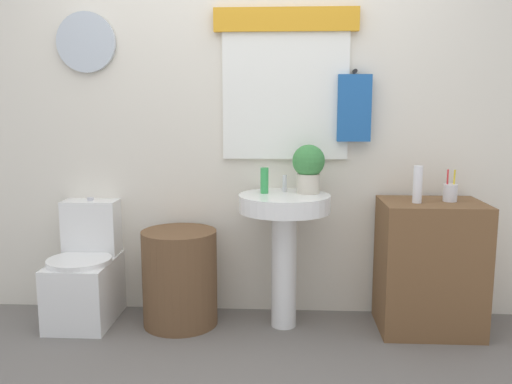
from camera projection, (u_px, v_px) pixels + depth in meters
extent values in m
cube|color=silver|center=(246.00, 109.00, 3.34)|extent=(4.40, 0.10, 2.60)
cube|color=white|center=(285.00, 96.00, 3.25)|extent=(0.77, 0.03, 0.77)
cube|color=gold|center=(286.00, 19.00, 3.17)|extent=(0.87, 0.04, 0.14)
cylinder|color=silver|center=(86.00, 42.00, 3.26)|extent=(0.37, 0.03, 0.37)
cylinder|color=black|center=(355.00, 71.00, 3.20)|extent=(0.02, 0.06, 0.02)
cube|color=#235BA3|center=(354.00, 108.00, 3.21)|extent=(0.20, 0.05, 0.40)
cube|color=white|center=(85.00, 291.00, 3.28)|extent=(0.36, 0.50, 0.39)
cylinder|color=white|center=(79.00, 261.00, 3.18)|extent=(0.38, 0.38, 0.03)
cube|color=white|center=(92.00, 227.00, 3.39)|extent=(0.34, 0.18, 0.34)
cylinder|color=silver|center=(90.00, 199.00, 3.36)|extent=(0.04, 0.04, 0.02)
cylinder|color=brown|center=(180.00, 278.00, 3.23)|extent=(0.45, 0.45, 0.58)
cylinder|color=white|center=(284.00, 269.00, 3.19)|extent=(0.15, 0.15, 0.71)
cylinder|color=white|center=(284.00, 203.00, 3.12)|extent=(0.54, 0.54, 0.10)
cylinder|color=silver|center=(285.00, 183.00, 3.23)|extent=(0.03, 0.03, 0.10)
cube|color=brown|center=(429.00, 266.00, 3.14)|extent=(0.58, 0.44, 0.77)
cylinder|color=green|center=(264.00, 180.00, 3.16)|extent=(0.05, 0.05, 0.15)
cylinder|color=beige|center=(308.00, 184.00, 3.16)|extent=(0.13, 0.13, 0.12)
sphere|color=#3D8442|center=(309.00, 161.00, 3.14)|extent=(0.19, 0.19, 0.19)
cylinder|color=white|center=(418.00, 184.00, 3.02)|extent=(0.05, 0.05, 0.21)
cylinder|color=silver|center=(450.00, 193.00, 3.08)|extent=(0.08, 0.08, 0.10)
cylinder|color=yellow|center=(454.00, 185.00, 3.07)|extent=(0.01, 0.02, 0.18)
cylinder|color=red|center=(447.00, 185.00, 3.08)|extent=(0.01, 0.03, 0.18)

